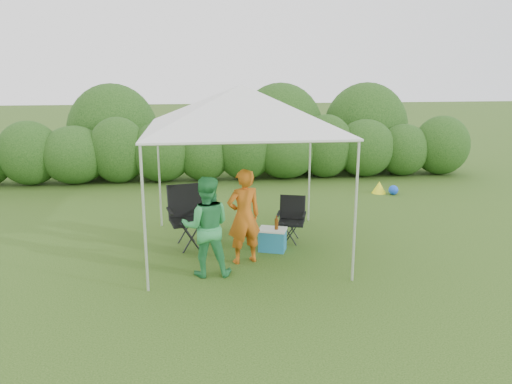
{
  "coord_description": "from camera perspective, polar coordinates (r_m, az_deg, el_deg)",
  "views": [
    {
      "loc": [
        -0.74,
        -7.69,
        3.12
      ],
      "look_at": [
        0.22,
        0.4,
        1.05
      ],
      "focal_mm": 35.0,
      "sensor_mm": 36.0,
      "label": 1
    }
  ],
  "objects": [
    {
      "name": "chair_left",
      "position": [
        8.86,
        -7.91,
        -2.3
      ],
      "size": [
        0.76,
        0.71,
        1.08
      ],
      "rotation": [
        0.0,
        0.0,
        0.2
      ],
      "color": "black",
      "rests_on": "ground"
    },
    {
      "name": "canopy",
      "position": [
        8.25,
        -1.6,
        9.68
      ],
      "size": [
        3.1,
        3.1,
        2.83
      ],
      "color": "silver",
      "rests_on": "ground"
    },
    {
      "name": "lawn_toy",
      "position": [
        12.89,
        14.29,
        0.44
      ],
      "size": [
        0.59,
        0.5,
        0.3
      ],
      "color": "#FFFC1A",
      "rests_on": "ground"
    },
    {
      "name": "cooler",
      "position": [
        8.68,
        1.9,
        -5.43
      ],
      "size": [
        0.55,
        0.47,
        0.39
      ],
      "rotation": [
        0.0,
        0.0,
        -0.33
      ],
      "color": "teal",
      "rests_on": "ground"
    },
    {
      "name": "ground",
      "position": [
        8.33,
        -1.17,
        -7.74
      ],
      "size": [
        70.0,
        70.0,
        0.0
      ],
      "primitive_type": "plane",
      "color": "#3B5B1C"
    },
    {
      "name": "man",
      "position": [
        7.99,
        -1.39,
        -2.81
      ],
      "size": [
        0.65,
        0.52,
        1.55
      ],
      "primitive_type": "imported",
      "rotation": [
        0.0,
        0.0,
        3.43
      ],
      "color": "#C45B16",
      "rests_on": "ground"
    },
    {
      "name": "chair_right",
      "position": [
        9.1,
        4.11,
        -2.74
      ],
      "size": [
        0.6,
        0.57,
        0.82
      ],
      "rotation": [
        0.0,
        0.0,
        -0.28
      ],
      "color": "black",
      "rests_on": "ground"
    },
    {
      "name": "bottle",
      "position": [
        8.55,
        2.36,
        -3.5
      ],
      "size": [
        0.06,
        0.06,
        0.24
      ],
      "primitive_type": "cylinder",
      "color": "#592D0C",
      "rests_on": "cooler"
    },
    {
      "name": "woman",
      "position": [
        7.55,
        -5.69,
        -3.94
      ],
      "size": [
        0.77,
        0.61,
        1.54
      ],
      "primitive_type": "imported",
      "rotation": [
        0.0,
        0.0,
        3.1
      ],
      "color": "#31964F",
      "rests_on": "ground"
    },
    {
      "name": "hedge",
      "position": [
        13.9,
        -3.49,
        4.73
      ],
      "size": [
        14.25,
        1.53,
        1.8
      ],
      "color": "#285019",
      "rests_on": "ground"
    }
  ]
}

